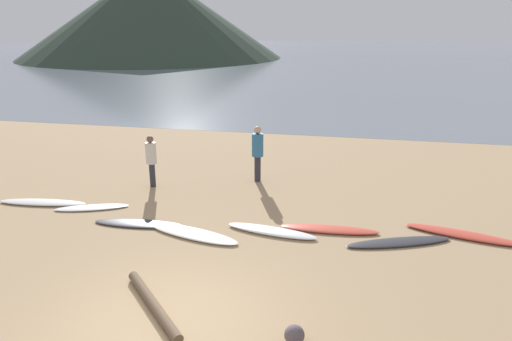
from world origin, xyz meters
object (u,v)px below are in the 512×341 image
(surfboard_4, at_px, (272,231))
(surfboard_6, at_px, (399,242))
(surfboard_2, at_px, (139,223))
(surfboard_0, at_px, (42,202))
(person_1, at_px, (151,157))
(person_0, at_px, (258,149))
(beach_rock_near, at_px, (294,335))
(surfboard_3, at_px, (193,233))
(surfboard_5, at_px, (329,229))
(surfboard_1, at_px, (92,207))
(surfboard_7, at_px, (463,234))
(driftwood_log, at_px, (153,304))

(surfboard_4, distance_m, surfboard_6, 2.90)
(surfboard_2, height_order, surfboard_4, surfboard_4)
(surfboard_0, xyz_separation_m, person_1, (2.37, 1.98, 0.88))
(surfboard_4, height_order, person_0, person_0)
(person_0, relative_size, person_1, 1.11)
(surfboard_6, distance_m, beach_rock_near, 4.35)
(surfboard_3, height_order, beach_rock_near, beach_rock_near)
(surfboard_2, xyz_separation_m, surfboard_5, (4.61, 0.62, 0.01))
(surfboard_1, height_order, surfboard_7, surfboard_7)
(surfboard_0, height_order, beach_rock_near, beach_rock_near)
(surfboard_1, bearing_deg, driftwood_log, -69.85)
(surfboard_3, xyz_separation_m, surfboard_5, (3.11, 0.91, 0.00))
(surfboard_1, bearing_deg, person_1, 45.23)
(surfboard_0, height_order, driftwood_log, driftwood_log)
(surfboard_1, xyz_separation_m, beach_rock_near, (6.04, -4.39, 0.13))
(surfboard_0, relative_size, driftwood_log, 1.06)
(surfboard_3, height_order, surfboard_4, surfboard_4)
(surfboard_2, distance_m, person_1, 2.98)
(surfboard_1, distance_m, person_0, 5.09)
(surfboard_7, height_order, person_0, person_0)
(surfboard_0, bearing_deg, surfboard_1, -7.95)
(surfboard_3, bearing_deg, person_0, 96.01)
(surfboard_3, bearing_deg, surfboard_1, 177.73)
(surfboard_2, relative_size, surfboard_4, 1.02)
(surfboard_7, bearing_deg, person_1, -176.65)
(person_1, relative_size, beach_rock_near, 4.92)
(surfboard_2, distance_m, surfboard_7, 7.73)
(person_0, bearing_deg, surfboard_6, 17.49)
(person_1, xyz_separation_m, driftwood_log, (2.64, -5.98, -0.84))
(surfboard_2, xyz_separation_m, driftwood_log, (1.82, -3.26, 0.06))
(surfboard_0, distance_m, surfboard_5, 7.80)
(surfboard_5, bearing_deg, surfboard_6, -15.16)
(surfboard_2, distance_m, beach_rock_near, 5.70)
(surfboard_4, relative_size, person_1, 1.41)
(surfboard_7, bearing_deg, surfboard_6, -139.70)
(surfboard_4, bearing_deg, surfboard_3, -154.45)
(beach_rock_near, bearing_deg, surfboard_2, 139.74)
(surfboard_0, relative_size, surfboard_1, 1.27)
(surfboard_3, distance_m, surfboard_5, 3.24)
(surfboard_2, bearing_deg, surfboard_3, -15.32)
(surfboard_1, distance_m, beach_rock_near, 7.46)
(surfboard_6, bearing_deg, surfboard_2, 160.68)
(person_1, relative_size, driftwood_log, 0.69)
(surfboard_7, height_order, person_1, person_1)
(surfboard_3, relative_size, surfboard_6, 0.98)
(surfboard_3, xyz_separation_m, beach_rock_near, (2.84, -3.39, 0.12))
(surfboard_1, relative_size, person_1, 1.22)
(surfboard_4, bearing_deg, beach_rock_near, -65.12)
(surfboard_1, xyz_separation_m, person_0, (3.86, 3.16, 1.00))
(surfboard_5, distance_m, driftwood_log, 4.78)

